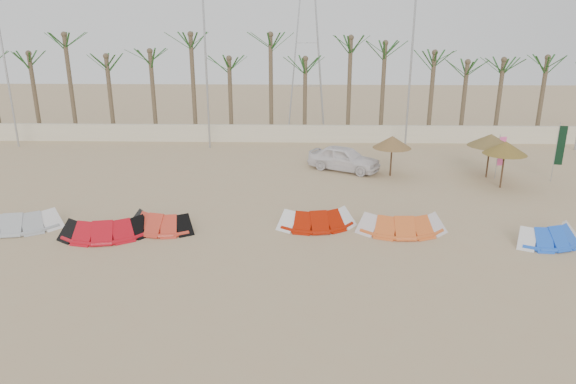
{
  "coord_description": "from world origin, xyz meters",
  "views": [
    {
      "loc": [
        0.57,
        -15.99,
        8.57
      ],
      "look_at": [
        0.0,
        6.0,
        1.3
      ],
      "focal_mm": 32.0,
      "sensor_mm": 36.0,
      "label": 1
    }
  ],
  "objects_px": {
    "kite_red_left": "(108,225)",
    "kite_grey": "(20,218)",
    "parasol_mid": "(505,148)",
    "kite_orange": "(400,221)",
    "parasol_right": "(491,140)",
    "car": "(344,158)",
    "kite_blue": "(548,233)",
    "parasol_left": "(392,142)",
    "kite_red_mid": "(161,220)",
    "kite_red_right": "(317,216)"
  },
  "relations": [
    {
      "from": "kite_orange",
      "to": "kite_grey",
      "type": "bearing_deg",
      "value": -179.61
    },
    {
      "from": "kite_grey",
      "to": "kite_blue",
      "type": "xyz_separation_m",
      "value": [
        22.45,
        -1.05,
        -0.0
      ]
    },
    {
      "from": "parasol_right",
      "to": "parasol_left",
      "type": "bearing_deg",
      "value": 178.02
    },
    {
      "from": "kite_orange",
      "to": "parasol_right",
      "type": "bearing_deg",
      "value": 51.57
    },
    {
      "from": "kite_red_left",
      "to": "parasol_mid",
      "type": "height_order",
      "value": "parasol_mid"
    },
    {
      "from": "kite_red_mid",
      "to": "kite_red_right",
      "type": "relative_size",
      "value": 0.92
    },
    {
      "from": "kite_orange",
      "to": "kite_blue",
      "type": "xyz_separation_m",
      "value": [
        5.8,
        -1.16,
        -0.01
      ]
    },
    {
      "from": "parasol_mid",
      "to": "kite_red_right",
      "type": "bearing_deg",
      "value": -150.71
    },
    {
      "from": "kite_red_right",
      "to": "parasol_left",
      "type": "relative_size",
      "value": 1.49
    },
    {
      "from": "kite_blue",
      "to": "car",
      "type": "height_order",
      "value": "car"
    },
    {
      "from": "kite_red_left",
      "to": "parasol_mid",
      "type": "bearing_deg",
      "value": 20.26
    },
    {
      "from": "car",
      "to": "kite_grey",
      "type": "bearing_deg",
      "value": 151.53
    },
    {
      "from": "kite_red_left",
      "to": "parasol_mid",
      "type": "relative_size",
      "value": 1.48
    },
    {
      "from": "parasol_right",
      "to": "car",
      "type": "xyz_separation_m",
      "value": [
        -8.2,
        1.27,
        -1.46
      ]
    },
    {
      "from": "kite_grey",
      "to": "parasol_mid",
      "type": "distance_m",
      "value": 24.13
    },
    {
      "from": "kite_red_mid",
      "to": "kite_orange",
      "type": "relative_size",
      "value": 0.88
    },
    {
      "from": "car",
      "to": "kite_orange",
      "type": "bearing_deg",
      "value": -140.74
    },
    {
      "from": "parasol_right",
      "to": "car",
      "type": "height_order",
      "value": "parasol_right"
    },
    {
      "from": "kite_red_mid",
      "to": "car",
      "type": "xyz_separation_m",
      "value": [
        8.71,
        9.58,
        0.33
      ]
    },
    {
      "from": "kite_red_right",
      "to": "kite_blue",
      "type": "xyz_separation_m",
      "value": [
        9.41,
        -1.64,
        -0.0
      ]
    },
    {
      "from": "parasol_mid",
      "to": "parasol_left",
      "type": "bearing_deg",
      "value": 158.95
    },
    {
      "from": "kite_blue",
      "to": "kite_red_mid",
      "type": "bearing_deg",
      "value": 176.43
    },
    {
      "from": "kite_grey",
      "to": "kite_orange",
      "type": "xyz_separation_m",
      "value": [
        16.65,
        0.11,
        0.0
      ]
    },
    {
      "from": "parasol_left",
      "to": "parasol_mid",
      "type": "bearing_deg",
      "value": -21.05
    },
    {
      "from": "kite_red_left",
      "to": "kite_red_right",
      "type": "xyz_separation_m",
      "value": [
        8.9,
        1.33,
        -0.0
      ]
    },
    {
      "from": "kite_red_left",
      "to": "parasol_left",
      "type": "xyz_separation_m",
      "value": [
        13.44,
        9.21,
        1.6
      ]
    },
    {
      "from": "kite_orange",
      "to": "kite_blue",
      "type": "height_order",
      "value": "same"
    },
    {
      "from": "kite_red_mid",
      "to": "parasol_right",
      "type": "xyz_separation_m",
      "value": [
        16.91,
        8.31,
        1.79
      ]
    },
    {
      "from": "parasol_mid",
      "to": "car",
      "type": "distance_m",
      "value": 9.03
    },
    {
      "from": "kite_red_right",
      "to": "car",
      "type": "bearing_deg",
      "value": 78.08
    },
    {
      "from": "parasol_mid",
      "to": "kite_orange",
      "type": "bearing_deg",
      "value": -136.74
    },
    {
      "from": "parasol_left",
      "to": "parasol_mid",
      "type": "distance_m",
      "value": 6.05
    },
    {
      "from": "kite_red_left",
      "to": "kite_grey",
      "type": "bearing_deg",
      "value": 169.81
    },
    {
      "from": "car",
      "to": "kite_blue",
      "type": "bearing_deg",
      "value": -115.72
    },
    {
      "from": "kite_grey",
      "to": "parasol_left",
      "type": "xyz_separation_m",
      "value": [
        17.58,
        8.47,
        1.6
      ]
    },
    {
      "from": "kite_blue",
      "to": "parasol_left",
      "type": "distance_m",
      "value": 10.81
    },
    {
      "from": "kite_grey",
      "to": "kite_red_left",
      "type": "xyz_separation_m",
      "value": [
        4.14,
        -0.74,
        0.0
      ]
    },
    {
      "from": "kite_red_left",
      "to": "parasol_mid",
      "type": "distance_m",
      "value": 20.42
    },
    {
      "from": "kite_blue",
      "to": "car",
      "type": "relative_size",
      "value": 0.74
    },
    {
      "from": "parasol_mid",
      "to": "car",
      "type": "height_order",
      "value": "parasol_mid"
    },
    {
      "from": "kite_blue",
      "to": "parasol_right",
      "type": "bearing_deg",
      "value": 85.82
    },
    {
      "from": "kite_blue",
      "to": "parasol_right",
      "type": "distance_m",
      "value": 9.52
    },
    {
      "from": "kite_red_mid",
      "to": "car",
      "type": "relative_size",
      "value": 0.74
    },
    {
      "from": "kite_red_right",
      "to": "car",
      "type": "distance_m",
      "value": 9.16
    },
    {
      "from": "kite_orange",
      "to": "kite_red_right",
      "type": "bearing_deg",
      "value": 172.54
    },
    {
      "from": "kite_orange",
      "to": "parasol_right",
      "type": "height_order",
      "value": "parasol_right"
    },
    {
      "from": "kite_red_mid",
      "to": "kite_red_right",
      "type": "height_order",
      "value": "same"
    },
    {
      "from": "kite_grey",
      "to": "parasol_right",
      "type": "bearing_deg",
      "value": 19.7
    },
    {
      "from": "kite_red_right",
      "to": "parasol_left",
      "type": "distance_m",
      "value": 9.24
    },
    {
      "from": "kite_red_left",
      "to": "kite_blue",
      "type": "distance_m",
      "value": 18.31
    }
  ]
}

